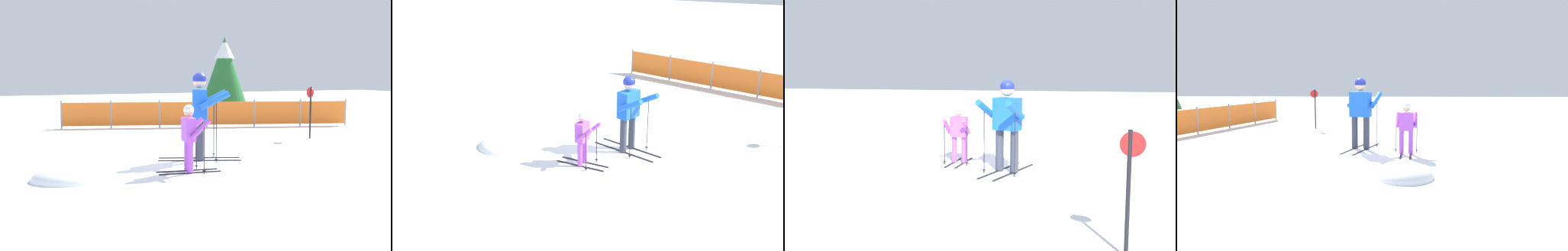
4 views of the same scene
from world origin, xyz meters
TOP-DOWN VIEW (x-y plane):
  - ground_plane at (0.00, 0.00)m, footprint 60.00×60.00m
  - skier_adult at (0.27, 0.08)m, footprint 1.76×1.04m
  - skier_child at (-0.42, -1.06)m, footprint 1.20×0.58m
  - trail_marker at (4.35, 1.99)m, footprint 0.05×0.28m
  - snow_mound at (-2.56, -0.88)m, footprint 1.33×1.13m

SIDE VIEW (x-z plane):
  - ground_plane at x=0.00m, z-range 0.00..0.00m
  - snow_mound at x=-2.56m, z-range -0.27..0.27m
  - skier_child at x=-0.42m, z-range 0.11..1.37m
  - trail_marker at x=4.35m, z-range 0.17..1.61m
  - skier_adult at x=0.27m, z-range 0.19..2.03m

